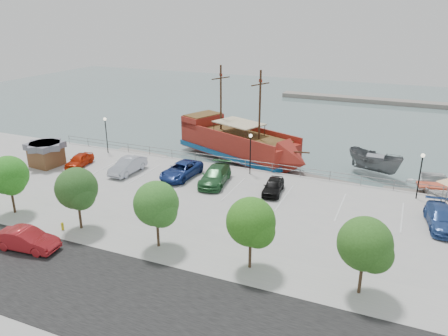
% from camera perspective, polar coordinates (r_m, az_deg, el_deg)
% --- Properties ---
extents(ground, '(160.00, 160.00, 0.00)m').
position_cam_1_polar(ground, '(40.30, 0.19, -5.10)').
color(ground, slate).
extents(street, '(100.00, 8.00, 0.04)m').
position_cam_1_polar(street, '(27.79, -13.36, -16.06)').
color(street, black).
rests_on(street, land_slab).
extents(sidewalk, '(100.00, 4.00, 0.05)m').
position_cam_1_polar(sidewalk, '(31.92, -6.97, -10.45)').
color(sidewalk, '#9F9F9F').
rests_on(sidewalk, land_slab).
extents(seawall_railing, '(50.00, 0.06, 1.00)m').
position_cam_1_polar(seawall_railing, '(46.46, 3.95, 0.39)').
color(seawall_railing, slate).
rests_on(seawall_railing, land_slab).
extents(far_shore, '(40.00, 3.00, 0.80)m').
position_cam_1_polar(far_shore, '(90.24, 20.30, 8.16)').
color(far_shore, gray).
rests_on(far_shore, ground).
extents(pirate_ship, '(18.32, 11.35, 11.43)m').
position_cam_1_polar(pirate_ship, '(51.55, 2.83, 2.87)').
color(pirate_ship, maroon).
rests_on(pirate_ship, ground).
extents(patrol_boat, '(6.84, 5.15, 2.50)m').
position_cam_1_polar(patrol_boat, '(50.15, 19.05, 0.46)').
color(patrol_boat, slate).
rests_on(patrol_boat, ground).
extents(speedboat, '(6.51, 8.14, 1.50)m').
position_cam_1_polar(speedboat, '(46.87, 26.27, -2.57)').
color(speedboat, silver).
rests_on(speedboat, ground).
extents(dock_west, '(7.21, 2.65, 0.40)m').
position_cam_1_polar(dock_west, '(54.75, -11.00, 1.68)').
color(dock_west, gray).
rests_on(dock_west, ground).
extents(dock_mid, '(7.54, 3.25, 0.42)m').
position_cam_1_polar(dock_mid, '(46.56, 12.69, -1.77)').
color(dock_mid, slate).
rests_on(dock_mid, ground).
extents(dock_east, '(7.96, 2.78, 0.45)m').
position_cam_1_polar(dock_east, '(46.08, 24.87, -3.44)').
color(dock_east, slate).
rests_on(dock_east, ground).
extents(shed, '(3.45, 3.45, 2.61)m').
position_cam_1_polar(shed, '(51.14, -22.23, 1.78)').
color(shed, brown).
rests_on(shed, land_slab).
extents(street_sedan, '(4.84, 2.10, 1.55)m').
position_cam_1_polar(street_sedan, '(34.31, -24.38, -8.50)').
color(street_sedan, '#AF1D22').
rests_on(street_sedan, street).
extents(fire_hydrant, '(0.23, 0.23, 0.66)m').
position_cam_1_polar(fire_hydrant, '(36.25, -20.35, -7.10)').
color(fire_hydrant, gold).
rests_on(fire_hydrant, sidewalk).
extents(lamp_post_left, '(0.36, 0.36, 4.28)m').
position_cam_1_polar(lamp_post_left, '(53.10, -15.18, 4.98)').
color(lamp_post_left, black).
rests_on(lamp_post_left, land_slab).
extents(lamp_post_mid, '(0.36, 0.36, 4.28)m').
position_cam_1_polar(lamp_post_mid, '(44.53, 3.47, 2.79)').
color(lamp_post_mid, black).
rests_on(lamp_post_mid, land_slab).
extents(lamp_post_right, '(0.36, 0.36, 4.28)m').
position_cam_1_polar(lamp_post_right, '(42.23, 24.33, 0.00)').
color(lamp_post_right, black).
rests_on(lamp_post_right, land_slab).
extents(tree_b, '(3.30, 3.20, 5.00)m').
position_cam_1_polar(tree_b, '(39.54, -26.25, -1.04)').
color(tree_b, '#473321').
rests_on(tree_b, sidewalk).
extents(tree_c, '(3.30, 3.20, 5.00)m').
position_cam_1_polar(tree_c, '(34.72, -18.59, -2.75)').
color(tree_c, '#473321').
rests_on(tree_c, sidewalk).
extents(tree_d, '(3.30, 3.20, 5.00)m').
position_cam_1_polar(tree_d, '(30.74, -8.68, -4.88)').
color(tree_d, '#473321').
rests_on(tree_d, sidewalk).
extents(tree_e, '(3.30, 3.20, 5.00)m').
position_cam_1_polar(tree_e, '(27.98, 3.75, -7.32)').
color(tree_e, '#473321').
rests_on(tree_e, sidewalk).
extents(tree_f, '(3.30, 3.20, 5.00)m').
position_cam_1_polar(tree_f, '(26.81, 18.19, -9.69)').
color(tree_f, '#473321').
rests_on(tree_f, sidewalk).
extents(parked_car_a, '(2.24, 4.24, 1.37)m').
position_cam_1_polar(parked_car_a, '(49.90, -18.37, 0.98)').
color(parked_car_a, '#BA2407').
rests_on(parked_car_a, land_slab).
extents(parked_car_b, '(1.82, 4.87, 1.59)m').
position_cam_1_polar(parked_car_b, '(46.46, -12.46, 0.29)').
color(parked_car_b, '#A7ADBC').
rests_on(parked_car_b, land_slab).
extents(parked_car_c, '(2.82, 5.62, 1.53)m').
position_cam_1_polar(parked_car_c, '(44.40, -5.60, -0.29)').
color(parked_car_c, navy).
rests_on(parked_car_c, land_slab).
extents(parked_car_d, '(3.06, 5.87, 1.62)m').
position_cam_1_polar(parked_car_d, '(42.63, -1.18, -1.01)').
color(parked_car_d, '#285F32').
rests_on(parked_car_d, land_slab).
extents(parked_car_e, '(2.05, 4.20, 1.38)m').
position_cam_1_polar(parked_car_e, '(40.71, 6.44, -2.37)').
color(parked_car_e, black).
rests_on(parked_car_e, land_slab).
extents(parked_car_h, '(2.90, 5.54, 1.53)m').
position_cam_1_polar(parked_car_h, '(38.32, 26.59, -5.87)').
color(parked_car_h, '#2A4A8C').
rests_on(parked_car_h, land_slab).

